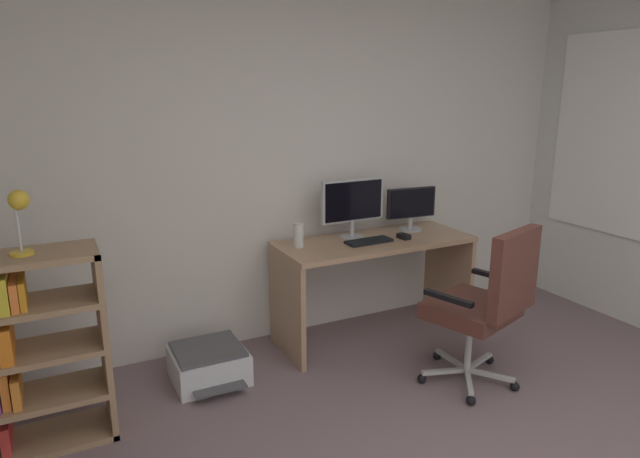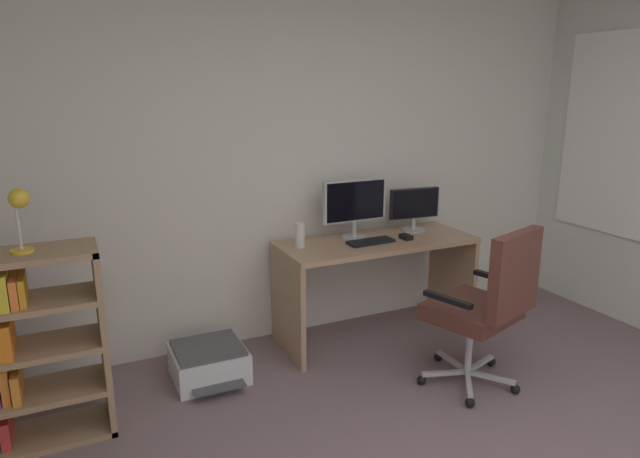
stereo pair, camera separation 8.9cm
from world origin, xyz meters
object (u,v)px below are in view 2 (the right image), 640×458
(computer_mouse, at_px, (406,237))
(desk_lamp, at_px, (19,208))
(office_chair, at_px, (487,301))
(printer, at_px, (209,362))
(monitor_main, at_px, (355,203))
(desktop_speaker, at_px, (300,235))
(keyboard, at_px, (371,242))
(bookshelf, at_px, (17,350))
(desk, at_px, (376,266))
(monitor_secondary, at_px, (414,206))

(computer_mouse, relative_size, desk_lamp, 0.31)
(office_chair, distance_m, printer, 1.80)
(monitor_main, relative_size, desktop_speaker, 2.95)
(keyboard, distance_m, desk_lamp, 2.22)
(keyboard, height_order, computer_mouse, computer_mouse)
(bookshelf, bearing_deg, desk_lamp, -0.09)
(desk, bearing_deg, office_chair, -76.25)
(office_chair, distance_m, desk_lamp, 2.62)
(desk_lamp, bearing_deg, monitor_secondary, 9.51)
(monitor_secondary, bearing_deg, desk, -164.31)
(desktop_speaker, bearing_deg, keyboard, -13.52)
(computer_mouse, distance_m, desk_lamp, 2.49)
(keyboard, xyz_separation_m, bookshelf, (-2.24, -0.27, -0.24))
(keyboard, bearing_deg, desktop_speaker, 164.47)
(keyboard, bearing_deg, bookshelf, -175.11)
(monitor_main, xyz_separation_m, printer, (-1.16, -0.20, -0.91))
(desk, relative_size, office_chair, 1.38)
(desk_lamp, bearing_deg, office_chair, -13.73)
(monitor_main, distance_m, office_chair, 1.18)
(desk, bearing_deg, monitor_main, 138.76)
(desk, distance_m, desk_lamp, 2.36)
(bookshelf, bearing_deg, keyboard, 6.90)
(desk_lamp, bearing_deg, bookshelf, 179.91)
(monitor_secondary, relative_size, printer, 0.79)
(keyboard, bearing_deg, monitor_secondary, 17.32)
(computer_mouse, height_order, office_chair, office_chair)
(desk, xyz_separation_m, keyboard, (-0.08, -0.06, 0.21))
(bookshelf, bearing_deg, desktop_speaker, 12.61)
(monitor_main, xyz_separation_m, office_chair, (0.35, -1.04, -0.44))
(monitor_secondary, bearing_deg, bookshelf, -170.84)
(computer_mouse, bearing_deg, bookshelf, -179.12)
(monitor_secondary, xyz_separation_m, bookshelf, (-2.72, -0.44, -0.42))
(monitor_secondary, distance_m, office_chair, 1.11)
(monitor_secondary, height_order, office_chair, monitor_secondary)
(desktop_speaker, relative_size, office_chair, 0.16)
(keyboard, bearing_deg, monitor_main, 102.44)
(desktop_speaker, bearing_deg, printer, -168.19)
(keyboard, bearing_deg, desk, 32.30)
(monitor_secondary, distance_m, keyboard, 0.54)
(computer_mouse, xyz_separation_m, office_chair, (0.03, -0.85, -0.20))
(keyboard, height_order, desktop_speaker, desktop_speaker)
(desk, xyz_separation_m, monitor_main, (-0.13, 0.11, 0.47))
(desk, distance_m, keyboard, 0.24)
(desktop_speaker, distance_m, printer, 1.03)
(desk, distance_m, computer_mouse, 0.31)
(desk, bearing_deg, monitor_secondary, 15.69)
(monitor_main, bearing_deg, monitor_secondary, 0.01)
(desktop_speaker, relative_size, desk_lamp, 0.53)
(computer_mouse, height_order, printer, computer_mouse)
(printer, bearing_deg, bookshelf, -166.84)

